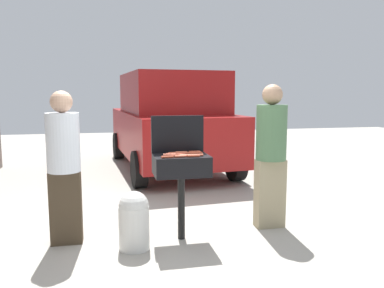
% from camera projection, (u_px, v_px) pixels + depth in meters
% --- Properties ---
extents(ground_plane, '(24.00, 24.00, 0.00)m').
position_uv_depth(ground_plane, '(163.00, 241.00, 4.26)').
color(ground_plane, '#9E998E').
extents(bbq_grill, '(0.60, 0.44, 0.95)m').
position_uv_depth(bbq_grill, '(181.00, 168.00, 4.24)').
color(bbq_grill, black).
rests_on(bbq_grill, ground).
extents(grill_lid_open, '(0.60, 0.05, 0.42)m').
position_uv_depth(grill_lid_open, '(178.00, 134.00, 4.41)').
color(grill_lid_open, black).
rests_on(grill_lid_open, bbq_grill).
extents(hot_dog_0, '(0.13, 0.04, 0.03)m').
position_uv_depth(hot_dog_0, '(174.00, 153.00, 4.28)').
color(hot_dog_0, '#C6593D').
rests_on(hot_dog_0, bbq_grill).
extents(hot_dog_1, '(0.13, 0.03, 0.03)m').
position_uv_depth(hot_dog_1, '(197.00, 155.00, 4.15)').
color(hot_dog_1, '#C6593D').
rests_on(hot_dog_1, bbq_grill).
extents(hot_dog_2, '(0.13, 0.04, 0.03)m').
position_uv_depth(hot_dog_2, '(180.00, 156.00, 4.06)').
color(hot_dog_2, '#C6593D').
rests_on(hot_dog_2, bbq_grill).
extents(hot_dog_3, '(0.13, 0.04, 0.03)m').
position_uv_depth(hot_dog_3, '(172.00, 154.00, 4.23)').
color(hot_dog_3, '#B74C33').
rests_on(hot_dog_3, bbq_grill).
extents(hot_dog_4, '(0.13, 0.03, 0.03)m').
position_uv_depth(hot_dog_4, '(194.00, 152.00, 4.37)').
color(hot_dog_4, '#AD4228').
rests_on(hot_dog_4, bbq_grill).
extents(hot_dog_5, '(0.13, 0.03, 0.03)m').
position_uv_depth(hot_dog_5, '(186.00, 155.00, 4.14)').
color(hot_dog_5, '#AD4228').
rests_on(hot_dog_5, bbq_grill).
extents(hot_dog_6, '(0.13, 0.04, 0.03)m').
position_uv_depth(hot_dog_6, '(195.00, 153.00, 4.31)').
color(hot_dog_6, '#AD4228').
rests_on(hot_dog_6, bbq_grill).
extents(hot_dog_7, '(0.13, 0.04, 0.03)m').
position_uv_depth(hot_dog_7, '(177.00, 155.00, 4.15)').
color(hot_dog_7, '#AD4228').
rests_on(hot_dog_7, bbq_grill).
extents(hot_dog_8, '(0.13, 0.03, 0.03)m').
position_uv_depth(hot_dog_8, '(185.00, 156.00, 4.10)').
color(hot_dog_8, '#B74C33').
rests_on(hot_dog_8, bbq_grill).
extents(hot_dog_9, '(0.13, 0.04, 0.03)m').
position_uv_depth(hot_dog_9, '(169.00, 155.00, 4.16)').
color(hot_dog_9, '#C6593D').
rests_on(hot_dog_9, bbq_grill).
extents(hot_dog_10, '(0.13, 0.04, 0.03)m').
position_uv_depth(hot_dog_10, '(181.00, 152.00, 4.34)').
color(hot_dog_10, '#C6593D').
rests_on(hot_dog_10, bbq_grill).
extents(hot_dog_11, '(0.13, 0.03, 0.03)m').
position_uv_depth(hot_dog_11, '(197.00, 153.00, 4.28)').
color(hot_dog_11, '#AD4228').
rests_on(hot_dog_11, bbq_grill).
extents(hot_dog_12, '(0.13, 0.03, 0.03)m').
position_uv_depth(hot_dog_12, '(179.00, 154.00, 4.22)').
color(hot_dog_12, '#B74C33').
rests_on(hot_dog_12, bbq_grill).
extents(hot_dog_13, '(0.13, 0.03, 0.03)m').
position_uv_depth(hot_dog_13, '(185.00, 153.00, 4.27)').
color(hot_dog_13, '#AD4228').
rests_on(hot_dog_13, bbq_grill).
extents(hot_dog_14, '(0.13, 0.03, 0.03)m').
position_uv_depth(hot_dog_14, '(167.00, 157.00, 4.03)').
color(hot_dog_14, '#AD4228').
rests_on(hot_dog_14, bbq_grill).
extents(hot_dog_15, '(0.13, 0.04, 0.03)m').
position_uv_depth(hot_dog_15, '(194.00, 156.00, 4.09)').
color(hot_dog_15, '#AD4228').
rests_on(hot_dog_15, bbq_grill).
extents(propane_tank, '(0.32, 0.32, 0.62)m').
position_uv_depth(propane_tank, '(134.00, 219.00, 4.02)').
color(propane_tank, silver).
rests_on(propane_tank, ground).
extents(person_left, '(0.35, 0.35, 1.65)m').
position_uv_depth(person_left, '(64.00, 162.00, 4.11)').
color(person_left, '#3F3323').
rests_on(person_left, ground).
extents(person_right, '(0.36, 0.36, 1.72)m').
position_uv_depth(person_right, '(271.00, 151.00, 4.62)').
color(person_right, gray).
rests_on(person_right, ground).
extents(parked_minivan, '(2.34, 4.55, 2.02)m').
position_uv_depth(parked_minivan, '(169.00, 121.00, 8.21)').
color(parked_minivan, maroon).
rests_on(parked_minivan, ground).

